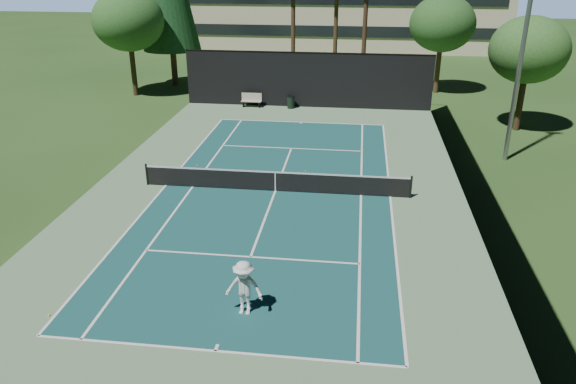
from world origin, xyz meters
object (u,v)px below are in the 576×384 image
at_px(tennis_net, 275,181).
at_px(park_bench, 252,100).
at_px(tennis_ball_d, 197,165).
at_px(tennis_ball_a, 49,315).
at_px(trash_bin, 291,102).
at_px(tennis_ball_b, 286,175).
at_px(tennis_ball_c, 306,171).
at_px(player, 244,288).

relative_size(tennis_net, park_bench, 8.60).
bearing_deg(tennis_ball_d, park_bench, 87.13).
bearing_deg(tennis_ball_d, tennis_ball_a, -93.98).
bearing_deg(trash_bin, park_bench, 179.19).
bearing_deg(tennis_net, tennis_ball_d, 148.57).
relative_size(tennis_ball_b, park_bench, 0.05).
distance_m(tennis_ball_c, trash_bin, 12.87).
height_order(tennis_ball_a, tennis_ball_b, tennis_ball_a).
distance_m(tennis_ball_a, park_bench, 26.44).
relative_size(tennis_net, tennis_ball_a, 170.81).
height_order(tennis_ball_b, park_bench, park_bench).
distance_m(player, tennis_ball_b, 12.08).
xyz_separation_m(player, park_bench, (-4.57, 25.43, -0.39)).
relative_size(tennis_ball_c, park_bench, 0.05).
height_order(tennis_net, tennis_ball_c, tennis_net).
bearing_deg(trash_bin, tennis_ball_a, -99.76).
bearing_deg(tennis_net, tennis_ball_b, 83.02).
xyz_separation_m(player, trash_bin, (-1.63, 25.39, -0.46)).
xyz_separation_m(tennis_net, player, (0.48, -9.92, 0.38)).
height_order(tennis_ball_a, park_bench, park_bench).
distance_m(tennis_net, tennis_ball_a, 12.27).
bearing_deg(player, park_bench, 105.23).
height_order(tennis_ball_d, trash_bin, trash_bin).
bearing_deg(player, tennis_net, 97.85).
relative_size(player, tennis_ball_a, 24.90).
bearing_deg(trash_bin, tennis_net, -85.78).
bearing_deg(park_bench, tennis_net, -75.26).
xyz_separation_m(player, tennis_ball_a, (-6.16, -0.96, -0.90)).
distance_m(tennis_ball_d, park_bench, 12.66).
relative_size(tennis_ball_d, park_bench, 0.05).
bearing_deg(park_bench, tennis_ball_d, -92.87).
bearing_deg(tennis_ball_a, tennis_ball_d, 86.02).
bearing_deg(tennis_ball_d, player, -67.89).
xyz_separation_m(player, tennis_ball_d, (-5.20, 12.80, -0.91)).
xyz_separation_m(tennis_ball_c, tennis_ball_d, (-5.91, 0.05, -0.00)).
height_order(tennis_ball_a, tennis_ball_c, tennis_ball_a).
bearing_deg(trash_bin, tennis_ball_b, -84.00).
bearing_deg(tennis_ball_b, player, -88.93).
xyz_separation_m(park_bench, trash_bin, (2.94, -0.04, -0.07)).
relative_size(tennis_ball_a, tennis_ball_d, 1.11).
distance_m(tennis_net, park_bench, 16.04).
distance_m(tennis_net, tennis_ball_b, 2.20).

